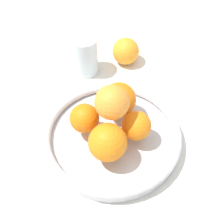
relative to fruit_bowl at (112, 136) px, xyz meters
name	(u,v)px	position (x,y,z in m)	size (l,w,h in m)	color
ground_plane	(112,142)	(0.00, 0.00, -0.02)	(4.00, 4.00, 0.00)	silver
fruit_bowl	(112,136)	(0.00, 0.00, 0.00)	(0.32, 0.32, 0.04)	silver
orange_pile	(112,117)	(0.00, 0.00, 0.07)	(0.20, 0.18, 0.14)	orange
stray_orange	(126,51)	(0.29, -0.08, 0.02)	(0.08, 0.08, 0.08)	orange
drinking_glass	(84,55)	(0.27, 0.04, 0.04)	(0.08, 0.08, 0.11)	silver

